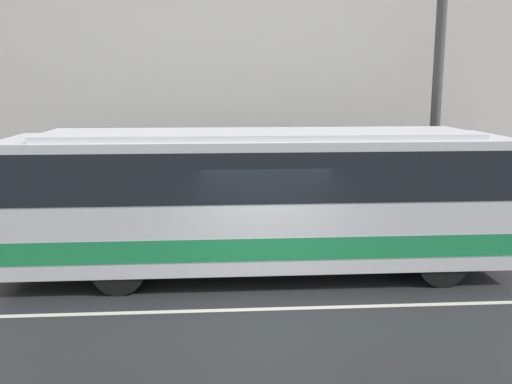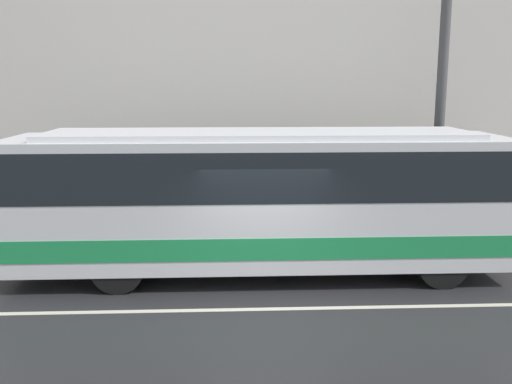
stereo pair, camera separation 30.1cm
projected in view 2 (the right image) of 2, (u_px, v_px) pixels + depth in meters
ground_plane at (267, 309)px, 10.55m from camera, size 60.00×60.00×0.00m
sidewalk at (255, 232)px, 15.65m from camera, size 60.00×2.42×0.18m
building_facade at (253, 71)px, 16.15m from camera, size 60.00×0.35×9.21m
lane_stripe at (267, 309)px, 10.55m from camera, size 54.00×0.14×0.01m
transit_bus at (260, 194)px, 12.30m from camera, size 10.56×2.62×3.12m
utility_pole_near at (441, 103)px, 14.78m from camera, size 0.26×0.26×6.87m
pedestrian_waiting at (326, 206)px, 15.12m from camera, size 0.36×0.36×1.58m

